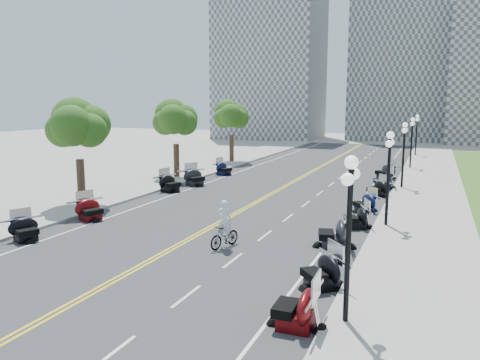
% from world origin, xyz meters
% --- Properties ---
extents(ground, '(160.00, 160.00, 0.00)m').
position_xyz_m(ground, '(0.00, 0.00, 0.00)').
color(ground, gray).
extents(road, '(16.00, 90.00, 0.01)m').
position_xyz_m(road, '(0.00, 10.00, 0.00)').
color(road, '#333335').
rests_on(road, ground).
extents(centerline_yellow_a, '(0.12, 90.00, 0.00)m').
position_xyz_m(centerline_yellow_a, '(-0.12, 10.00, 0.01)').
color(centerline_yellow_a, yellow).
rests_on(centerline_yellow_a, road).
extents(centerline_yellow_b, '(0.12, 90.00, 0.00)m').
position_xyz_m(centerline_yellow_b, '(0.12, 10.00, 0.01)').
color(centerline_yellow_b, yellow).
rests_on(centerline_yellow_b, road).
extents(edge_line_north, '(0.12, 90.00, 0.00)m').
position_xyz_m(edge_line_north, '(6.40, 10.00, 0.01)').
color(edge_line_north, white).
rests_on(edge_line_north, road).
extents(edge_line_south, '(0.12, 90.00, 0.00)m').
position_xyz_m(edge_line_south, '(-6.40, 10.00, 0.01)').
color(edge_line_south, white).
rests_on(edge_line_south, road).
extents(lane_dash_3, '(0.12, 2.00, 0.00)m').
position_xyz_m(lane_dash_3, '(3.20, -12.00, 0.01)').
color(lane_dash_3, white).
rests_on(lane_dash_3, road).
extents(lane_dash_4, '(0.12, 2.00, 0.00)m').
position_xyz_m(lane_dash_4, '(3.20, -8.00, 0.01)').
color(lane_dash_4, white).
rests_on(lane_dash_4, road).
extents(lane_dash_5, '(0.12, 2.00, 0.00)m').
position_xyz_m(lane_dash_5, '(3.20, -4.00, 0.01)').
color(lane_dash_5, white).
rests_on(lane_dash_5, road).
extents(lane_dash_6, '(0.12, 2.00, 0.00)m').
position_xyz_m(lane_dash_6, '(3.20, 0.00, 0.01)').
color(lane_dash_6, white).
rests_on(lane_dash_6, road).
extents(lane_dash_7, '(0.12, 2.00, 0.00)m').
position_xyz_m(lane_dash_7, '(3.20, 4.00, 0.01)').
color(lane_dash_7, white).
rests_on(lane_dash_7, road).
extents(lane_dash_8, '(0.12, 2.00, 0.00)m').
position_xyz_m(lane_dash_8, '(3.20, 8.00, 0.01)').
color(lane_dash_8, white).
rests_on(lane_dash_8, road).
extents(lane_dash_9, '(0.12, 2.00, 0.00)m').
position_xyz_m(lane_dash_9, '(3.20, 12.00, 0.01)').
color(lane_dash_9, white).
rests_on(lane_dash_9, road).
extents(lane_dash_10, '(0.12, 2.00, 0.00)m').
position_xyz_m(lane_dash_10, '(3.20, 16.00, 0.01)').
color(lane_dash_10, white).
rests_on(lane_dash_10, road).
extents(lane_dash_11, '(0.12, 2.00, 0.00)m').
position_xyz_m(lane_dash_11, '(3.20, 20.00, 0.01)').
color(lane_dash_11, white).
rests_on(lane_dash_11, road).
extents(lane_dash_12, '(0.12, 2.00, 0.00)m').
position_xyz_m(lane_dash_12, '(3.20, 24.00, 0.01)').
color(lane_dash_12, white).
rests_on(lane_dash_12, road).
extents(lane_dash_13, '(0.12, 2.00, 0.00)m').
position_xyz_m(lane_dash_13, '(3.20, 28.00, 0.01)').
color(lane_dash_13, white).
rests_on(lane_dash_13, road).
extents(lane_dash_14, '(0.12, 2.00, 0.00)m').
position_xyz_m(lane_dash_14, '(3.20, 32.00, 0.01)').
color(lane_dash_14, white).
rests_on(lane_dash_14, road).
extents(lane_dash_15, '(0.12, 2.00, 0.00)m').
position_xyz_m(lane_dash_15, '(3.20, 36.00, 0.01)').
color(lane_dash_15, white).
rests_on(lane_dash_15, road).
extents(lane_dash_16, '(0.12, 2.00, 0.00)m').
position_xyz_m(lane_dash_16, '(3.20, 40.00, 0.01)').
color(lane_dash_16, white).
rests_on(lane_dash_16, road).
extents(lane_dash_17, '(0.12, 2.00, 0.00)m').
position_xyz_m(lane_dash_17, '(3.20, 44.00, 0.01)').
color(lane_dash_17, white).
rests_on(lane_dash_17, road).
extents(lane_dash_18, '(0.12, 2.00, 0.00)m').
position_xyz_m(lane_dash_18, '(3.20, 48.00, 0.01)').
color(lane_dash_18, white).
rests_on(lane_dash_18, road).
extents(lane_dash_19, '(0.12, 2.00, 0.00)m').
position_xyz_m(lane_dash_19, '(3.20, 52.00, 0.01)').
color(lane_dash_19, white).
rests_on(lane_dash_19, road).
extents(sidewalk_north, '(5.00, 90.00, 0.15)m').
position_xyz_m(sidewalk_north, '(10.50, 10.00, 0.07)').
color(sidewalk_north, '#9E9991').
rests_on(sidewalk_north, ground).
extents(sidewalk_south, '(5.00, 90.00, 0.15)m').
position_xyz_m(sidewalk_south, '(-10.50, 10.00, 0.07)').
color(sidewalk_south, '#9E9991').
rests_on(sidewalk_south, ground).
extents(distant_block_a, '(18.00, 14.00, 26.00)m').
position_xyz_m(distant_block_a, '(-18.00, 62.00, 13.00)').
color(distant_block_a, gray).
rests_on(distant_block_a, ground).
extents(distant_block_b, '(16.00, 12.00, 30.00)m').
position_xyz_m(distant_block_b, '(4.00, 68.00, 15.00)').
color(distant_block_b, gray).
rests_on(distant_block_b, ground).
extents(street_lamp_1, '(0.50, 1.20, 4.90)m').
position_xyz_m(street_lamp_1, '(8.60, -8.00, 2.60)').
color(street_lamp_1, black).
rests_on(street_lamp_1, sidewalk_north).
extents(street_lamp_2, '(0.50, 1.20, 4.90)m').
position_xyz_m(street_lamp_2, '(8.60, 4.00, 2.60)').
color(street_lamp_2, black).
rests_on(street_lamp_2, sidewalk_north).
extents(street_lamp_3, '(0.50, 1.20, 4.90)m').
position_xyz_m(street_lamp_3, '(8.60, 16.00, 2.60)').
color(street_lamp_3, black).
rests_on(street_lamp_3, sidewalk_north).
extents(street_lamp_4, '(0.50, 1.20, 4.90)m').
position_xyz_m(street_lamp_4, '(8.60, 28.00, 2.60)').
color(street_lamp_4, black).
rests_on(street_lamp_4, sidewalk_north).
extents(street_lamp_5, '(0.50, 1.20, 4.90)m').
position_xyz_m(street_lamp_5, '(8.60, 40.00, 2.60)').
color(street_lamp_5, black).
rests_on(street_lamp_5, sidewalk_north).
extents(tree_2, '(4.80, 4.80, 9.20)m').
position_xyz_m(tree_2, '(-10.00, 2.00, 4.75)').
color(tree_2, '#235619').
rests_on(tree_2, sidewalk_south).
extents(tree_3, '(4.80, 4.80, 9.20)m').
position_xyz_m(tree_3, '(-10.00, 14.00, 4.75)').
color(tree_3, '#235619').
rests_on(tree_3, sidewalk_south).
extents(tree_4, '(4.80, 4.80, 9.20)m').
position_xyz_m(tree_4, '(-10.00, 26.00, 4.75)').
color(tree_4, '#235619').
rests_on(tree_4, sidewalk_south).
extents(motorcycle_n_3, '(2.04, 2.04, 1.39)m').
position_xyz_m(motorcycle_n_3, '(7.28, -8.72, 0.70)').
color(motorcycle_n_3, '#590A0C').
rests_on(motorcycle_n_3, road).
extents(motorcycle_n_4, '(2.70, 2.70, 1.34)m').
position_xyz_m(motorcycle_n_4, '(7.30, -5.48, 0.67)').
color(motorcycle_n_4, black).
rests_on(motorcycle_n_4, road).
extents(motorcycle_n_5, '(2.59, 2.59, 1.49)m').
position_xyz_m(motorcycle_n_5, '(6.74, -0.60, 0.74)').
color(motorcycle_n_5, black).
rests_on(motorcycle_n_5, road).
extents(motorcycle_n_6, '(2.38, 2.38, 1.27)m').
position_xyz_m(motorcycle_n_6, '(7.19, 3.21, 0.63)').
color(motorcycle_n_6, black).
rests_on(motorcycle_n_6, road).
extents(motorcycle_n_7, '(2.51, 2.51, 1.25)m').
position_xyz_m(motorcycle_n_7, '(7.05, 7.11, 0.62)').
color(motorcycle_n_7, black).
rests_on(motorcycle_n_7, road).
extents(motorcycle_n_8, '(2.56, 2.56, 1.27)m').
position_xyz_m(motorcycle_n_8, '(7.21, 12.27, 0.63)').
color(motorcycle_n_8, black).
rests_on(motorcycle_n_8, road).
extents(motorcycle_n_9, '(2.59, 2.59, 1.49)m').
position_xyz_m(motorcycle_n_9, '(7.27, 15.55, 0.75)').
color(motorcycle_n_9, black).
rests_on(motorcycle_n_9, road).
extents(motorcycle_n_10, '(3.04, 3.04, 1.50)m').
position_xyz_m(motorcycle_n_10, '(6.98, 20.27, 0.75)').
color(motorcycle_n_10, black).
rests_on(motorcycle_n_10, road).
extents(motorcycle_s_4, '(2.34, 2.34, 1.24)m').
position_xyz_m(motorcycle_s_4, '(-7.10, -5.24, 0.62)').
color(motorcycle_s_4, black).
rests_on(motorcycle_s_4, road).
extents(motorcycle_s_5, '(2.47, 2.47, 1.33)m').
position_xyz_m(motorcycle_s_5, '(-6.94, -0.84, 0.67)').
color(motorcycle_s_5, '#590A0C').
rests_on(motorcycle_s_5, road).
extents(motorcycle_s_7, '(2.44, 2.44, 1.41)m').
position_xyz_m(motorcycle_s_7, '(-7.24, 8.27, 0.70)').
color(motorcycle_s_7, black).
rests_on(motorcycle_s_7, road).
extents(motorcycle_s_8, '(2.88, 2.88, 1.47)m').
position_xyz_m(motorcycle_s_8, '(-6.74, 11.25, 0.73)').
color(motorcycle_s_8, black).
rests_on(motorcycle_s_8, road).
extents(motorcycle_s_9, '(2.27, 2.27, 1.30)m').
position_xyz_m(motorcycle_s_9, '(-6.91, 17.18, 0.65)').
color(motorcycle_s_9, black).
rests_on(motorcycle_s_9, road).
extents(bicycle, '(1.06, 1.90, 1.10)m').
position_xyz_m(bicycle, '(2.14, -2.52, 0.55)').
color(bicycle, '#A51414').
rests_on(bicycle, road).
extents(cyclist_rider, '(0.68, 0.45, 1.88)m').
position_xyz_m(cyclist_rider, '(2.14, -2.52, 2.04)').
color(cyclist_rider, white).
rests_on(cyclist_rider, bicycle).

